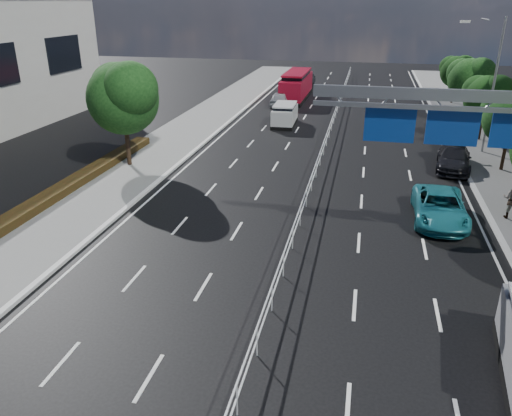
# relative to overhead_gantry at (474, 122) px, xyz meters

# --- Properties ---
(ground) EXTENTS (160.00, 160.00, 0.00)m
(ground) POSITION_rel_overhead_gantry_xyz_m (-6.74, -10.05, -5.61)
(ground) COLOR black
(ground) RESTS_ON ground
(median_fence) EXTENTS (0.05, 85.00, 1.02)m
(median_fence) POSITION_rel_overhead_gantry_xyz_m (-6.74, 12.45, -5.08)
(median_fence) COLOR silver
(median_fence) RESTS_ON ground
(overhead_gantry) EXTENTS (10.24, 0.38, 7.45)m
(overhead_gantry) POSITION_rel_overhead_gantry_xyz_m (0.00, 0.00, 0.00)
(overhead_gantry) COLOR gray
(overhead_gantry) RESTS_ON ground
(streetlight_far) EXTENTS (2.78, 2.40, 9.00)m
(streetlight_far) POSITION_rel_overhead_gantry_xyz_m (3.76, 15.95, -0.40)
(streetlight_far) COLOR gray
(streetlight_far) RESTS_ON ground
(near_tree_back) EXTENTS (4.84, 4.51, 6.69)m
(near_tree_back) POSITION_rel_overhead_gantry_xyz_m (-18.68, 7.92, -1.00)
(near_tree_back) COLOR black
(near_tree_back) RESTS_ON ground
(far_tree_f) EXTENTS (3.52, 3.28, 5.02)m
(far_tree_f) POSITION_rel_overhead_gantry_xyz_m (4.50, 19.43, -2.12)
(far_tree_f) COLOR black
(far_tree_f) RESTS_ON ground
(far_tree_g) EXTENTS (3.96, 3.69, 5.45)m
(far_tree_g) POSITION_rel_overhead_gantry_xyz_m (4.51, 26.92, -1.85)
(far_tree_g) COLOR black
(far_tree_g) RESTS_ON ground
(far_tree_h) EXTENTS (3.41, 3.18, 4.91)m
(far_tree_h) POSITION_rel_overhead_gantry_xyz_m (4.50, 34.43, -2.18)
(far_tree_h) COLOR black
(far_tree_h) RESTS_ON ground
(white_minivan) EXTENTS (1.94, 4.26, 1.83)m
(white_minivan) POSITION_rel_overhead_gantry_xyz_m (-10.83, 21.40, -4.71)
(white_minivan) COLOR black
(white_minivan) RESTS_ON ground
(red_bus) EXTENTS (2.39, 9.71, 2.89)m
(red_bus) POSITION_rel_overhead_gantry_xyz_m (-11.62, 33.80, -4.10)
(red_bus) COLOR black
(red_bus) RESTS_ON ground
(near_car_silver) EXTENTS (1.94, 4.37, 1.46)m
(near_car_silver) POSITION_rel_overhead_gantry_xyz_m (-12.65, 29.48, -4.88)
(near_car_silver) COLOR #9C9DA3
(near_car_silver) RESTS_ON ground
(near_car_dark) EXTENTS (1.70, 4.57, 1.49)m
(near_car_dark) POSITION_rel_overhead_gantry_xyz_m (-11.60, 43.05, -4.86)
(near_car_dark) COLOR black
(near_car_dark) RESTS_ON ground
(parked_car_teal) EXTENTS (2.47, 5.22, 1.44)m
(parked_car_teal) POSITION_rel_overhead_gantry_xyz_m (-0.24, 3.21, -4.89)
(parked_car_teal) COLOR #1D7482
(parked_car_teal) RESTS_ON ground
(parked_car_dark) EXTENTS (2.64, 5.14, 1.43)m
(parked_car_dark) POSITION_rel_overhead_gantry_xyz_m (1.56, 11.85, -4.89)
(parked_car_dark) COLOR black
(parked_car_dark) RESTS_ON ground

